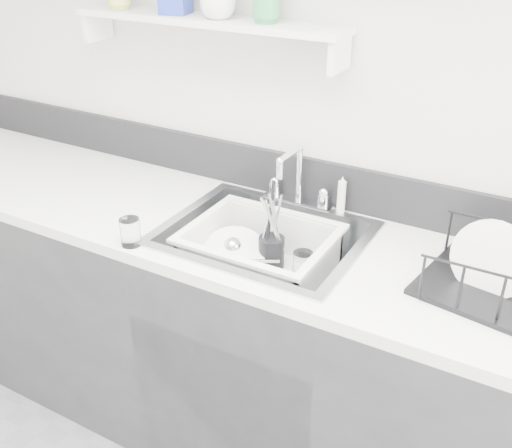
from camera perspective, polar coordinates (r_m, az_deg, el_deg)
The scene contains 15 objects.
room_shell at distance 1.06m, azimuth -21.37°, elevation 16.88°, with size 3.50×3.00×2.60m.
counter_run at distance 2.19m, azimuth 0.66°, elevation -11.51°, with size 3.20×0.62×0.92m.
backsplash at distance 2.13m, azimuth 4.62°, elevation 4.34°, with size 3.20×0.02×0.16m, color black.
sink at distance 1.97m, azimuth 0.71°, elevation -3.24°, with size 0.64×0.52×0.20m, color silver, non-canonical shape.
faucet at distance 2.10m, azimuth 3.98°, elevation 3.34°, with size 0.26×0.18×0.23m.
side_sprayer at distance 2.04m, azimuth 8.14°, elevation 2.73°, with size 0.03×0.03×0.14m, color silver.
wall_shelf at distance 2.09m, azimuth -4.83°, elevation 18.55°, with size 1.00×0.16×0.12m.
wash_tub at distance 1.96m, azimuth 0.39°, elevation -2.98°, with size 0.47×0.38×0.18m, color silver, non-canonical shape.
plate_stack at distance 2.03m, azimuth -1.91°, elevation -3.45°, with size 0.27×0.26×0.10m.
utensil_cup at distance 2.02m, azimuth 1.48°, elevation -2.48°, with size 0.09×0.09×0.30m.
ladle at distance 2.00m, azimuth -1.65°, elevation -3.64°, with size 0.27×0.10×0.08m, color silver, non-canonical shape.
tumbler_in_tub at distance 1.97m, azimuth 4.47°, elevation -3.94°, with size 0.07×0.07×0.09m, color white.
tumbler_counter at distance 1.89m, azimuth -11.88°, elevation -0.75°, with size 0.06×0.06×0.09m, color white.
dish_rack at distance 1.73m, azimuth 23.10°, elevation -4.22°, with size 0.44×0.33×0.15m, color black, non-canonical shape.
bowl_small at distance 1.90m, azimuth 1.16°, elevation -6.22°, with size 0.11×0.11×0.03m, color white.
Camera 1 is at (0.81, -0.29, 1.86)m, focal length 42.00 mm.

